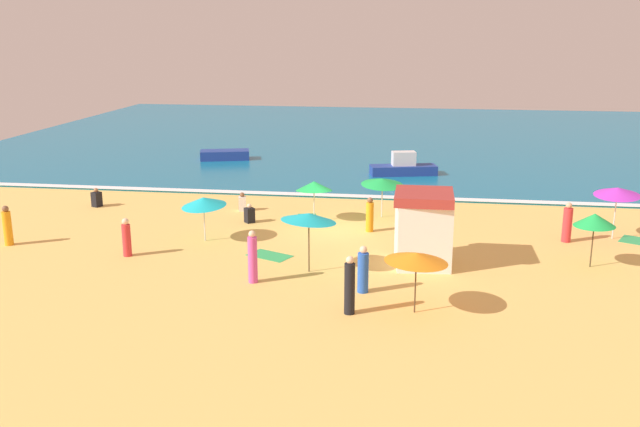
# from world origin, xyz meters

# --- Properties ---
(ground_plane) EXTENTS (60.00, 60.00, 0.00)m
(ground_plane) POSITION_xyz_m (0.00, 0.00, 0.00)
(ground_plane) COLOR #EDBC60
(ocean_water) EXTENTS (60.00, 44.00, 0.10)m
(ocean_water) POSITION_xyz_m (0.00, 28.00, 0.05)
(ocean_water) COLOR #146B93
(ocean_water) RESTS_ON ground_plane
(wave_breaker_foam) EXTENTS (57.00, 0.70, 0.01)m
(wave_breaker_foam) POSITION_xyz_m (0.00, 6.30, 0.10)
(wave_breaker_foam) COLOR white
(wave_breaker_foam) RESTS_ON ocean_water
(lifeguard_cabana) EXTENTS (2.22, 2.37, 2.88)m
(lifeguard_cabana) POSITION_xyz_m (3.81, -4.32, 1.46)
(lifeguard_cabana) COLOR white
(lifeguard_cabana) RESTS_ON ground_plane
(beach_umbrella_0) EXTENTS (2.92, 2.92, 2.37)m
(beach_umbrella_0) POSITION_xyz_m (-0.37, -5.77, 2.12)
(beach_umbrella_0) COLOR #4C3823
(beach_umbrella_0) RESTS_ON ground_plane
(beach_umbrella_1) EXTENTS (2.49, 2.50, 2.37)m
(beach_umbrella_1) POSITION_xyz_m (12.01, 0.35, 2.10)
(beach_umbrella_1) COLOR silver
(beach_umbrella_1) RESTS_ON ground_plane
(beach_umbrella_2) EXTENTS (1.99, 2.01, 1.98)m
(beach_umbrella_2) POSITION_xyz_m (-1.28, 1.36, 1.69)
(beach_umbrella_2) COLOR silver
(beach_umbrella_2) RESTS_ON ground_plane
(beach_umbrella_3) EXTENTS (2.67, 2.68, 2.01)m
(beach_umbrella_3) POSITION_xyz_m (-5.43, -2.51, 1.73)
(beach_umbrella_3) COLOR silver
(beach_umbrella_3) RESTS_ON ground_plane
(beach_umbrella_4) EXTENTS (2.56, 2.55, 2.06)m
(beach_umbrella_4) POSITION_xyz_m (3.62, -9.13, 1.86)
(beach_umbrella_4) COLOR #4C3823
(beach_umbrella_4) RESTS_ON ground_plane
(beach_umbrella_5) EXTENTS (1.79, 1.78, 2.14)m
(beach_umbrella_5) POSITION_xyz_m (10.21, -3.67, 1.87)
(beach_umbrella_5) COLOR #4C3823
(beach_umbrella_5) RESTS_ON ground_plane
(beach_umbrella_6) EXTENTS (2.71, 2.72, 2.00)m
(beach_umbrella_6) POSITION_xyz_m (1.86, 2.50, 1.76)
(beach_umbrella_6) COLOR silver
(beach_umbrella_6) RESTS_ON ground_plane
(beachgoer_0) EXTENTS (0.45, 0.45, 0.94)m
(beachgoer_0) POSITION_xyz_m (-5.12, 2.70, 0.42)
(beachgoer_0) COLOR white
(beachgoer_0) RESTS_ON ground_plane
(beachgoer_1) EXTENTS (0.56, 0.56, 0.91)m
(beachgoer_1) POSITION_xyz_m (-4.24, 0.63, 0.39)
(beachgoer_1) COLOR black
(beachgoer_1) RESTS_ON ground_plane
(beachgoer_2) EXTENTS (0.43, 0.43, 1.94)m
(beachgoer_2) POSITION_xyz_m (-2.18, -7.18, 0.92)
(beachgoer_2) COLOR #D84CA5
(beachgoer_2) RESTS_ON ground_plane
(beachgoer_3) EXTENTS (0.45, 0.45, 1.93)m
(beachgoer_3) POSITION_xyz_m (1.55, -9.53, 0.92)
(beachgoer_3) COLOR black
(beachgoer_3) RESTS_ON ground_plane
(beachgoer_4) EXTENTS (0.54, 0.54, 0.97)m
(beachgoer_4) POSITION_xyz_m (-12.72, 2.47, 0.42)
(beachgoer_4) COLOR black
(beachgoer_4) RESTS_ON ground_plane
(beachgoer_5) EXTENTS (0.43, 0.43, 1.73)m
(beachgoer_5) POSITION_xyz_m (9.91, -0.41, 0.80)
(beachgoer_5) COLOR red
(beachgoer_5) RESTS_ON ground_plane
(beachgoer_7) EXTENTS (0.44, 0.44, 1.71)m
(beachgoer_7) POSITION_xyz_m (-13.43, -4.29, 0.81)
(beachgoer_7) COLOR orange
(beachgoer_7) RESTS_ON ground_plane
(beachgoer_8) EXTENTS (0.43, 0.43, 1.57)m
(beachgoer_8) POSITION_xyz_m (-7.88, -4.96, 0.74)
(beachgoer_8) COLOR red
(beachgoer_8) RESTS_ON ground_plane
(beachgoer_9) EXTENTS (0.47, 0.47, 1.57)m
(beachgoer_9) POSITION_xyz_m (1.47, -0.05, 0.74)
(beachgoer_9) COLOR orange
(beachgoer_9) RESTS_ON ground_plane
(beachgoer_10) EXTENTS (0.39, 0.39, 1.67)m
(beachgoer_10) POSITION_xyz_m (1.81, -7.58, 0.78)
(beachgoer_10) COLOR blue
(beachgoer_10) RESTS_ON ground_plane
(beach_towel_0) EXTENTS (1.24, 1.76, 0.01)m
(beach_towel_0) POSITION_xyz_m (-1.65, 1.81, 0.01)
(beach_towel_0) COLOR green
(beach_towel_0) RESTS_ON ground_plane
(beach_towel_1) EXTENTS (1.99, 1.62, 0.01)m
(beach_towel_1) POSITION_xyz_m (-2.24, -4.13, 0.01)
(beach_towel_1) COLOR green
(beach_towel_1) RESTS_ON ground_plane
(beach_towel_2) EXTENTS (1.39, 1.55, 0.01)m
(beach_towel_2) POSITION_xyz_m (12.81, 0.26, 0.01)
(beach_towel_2) COLOR green
(beach_towel_2) RESTS_ON ground_plane
(small_boat_0) EXTENTS (4.23, 2.19, 1.45)m
(small_boat_0) POSITION_xyz_m (2.59, 12.38, 0.56)
(small_boat_0) COLOR navy
(small_boat_0) RESTS_ON ocean_water
(small_boat_1) EXTENTS (3.55, 2.20, 0.63)m
(small_boat_1) POSITION_xyz_m (-9.74, 15.83, 0.42)
(small_boat_1) COLOR navy
(small_boat_1) RESTS_ON ocean_water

